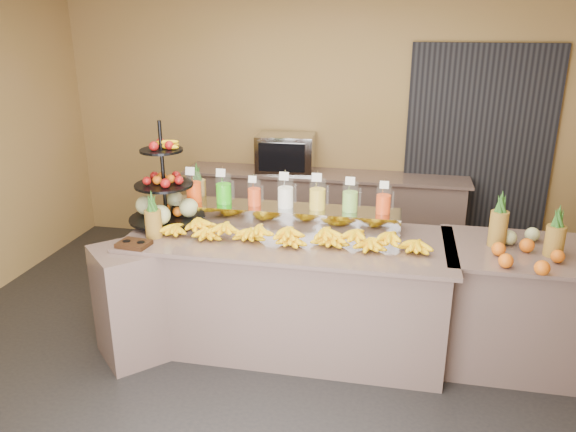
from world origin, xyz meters
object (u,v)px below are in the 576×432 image
(pitcher_tray, at_px, (286,216))
(condiment_caddy, at_px, (134,244))
(right_fruit_pile, at_px, (525,245))
(banana_heap, at_px, (291,231))
(oven_warmer, at_px, (286,153))
(fruit_stand, at_px, (169,198))

(pitcher_tray, distance_m, condiment_caddy, 1.22)
(condiment_caddy, distance_m, right_fruit_pile, 2.82)
(pitcher_tray, xyz_separation_m, banana_heap, (0.11, -0.36, 0.01))
(pitcher_tray, xyz_separation_m, right_fruit_pile, (1.79, -0.31, 0.01))
(banana_heap, distance_m, oven_warmer, 2.09)
(banana_heap, distance_m, condiment_caddy, 1.17)
(condiment_caddy, height_order, right_fruit_pile, right_fruit_pile)
(right_fruit_pile, bearing_deg, banana_heap, -178.21)
(banana_heap, relative_size, condiment_caddy, 9.27)
(pitcher_tray, relative_size, fruit_stand, 2.18)
(condiment_caddy, bearing_deg, pitcher_tray, 34.16)
(pitcher_tray, bearing_deg, condiment_caddy, -145.84)
(banana_heap, height_order, fruit_stand, fruit_stand)
(banana_heap, height_order, right_fruit_pile, right_fruit_pile)
(right_fruit_pile, distance_m, oven_warmer, 2.91)
(banana_heap, height_order, condiment_caddy, banana_heap)
(condiment_caddy, bearing_deg, right_fruit_pile, 7.63)
(banana_heap, relative_size, right_fruit_pile, 4.17)
(banana_heap, bearing_deg, pitcher_tray, 107.64)
(pitcher_tray, bearing_deg, banana_heap, -72.36)
(banana_heap, bearing_deg, fruit_stand, 169.62)
(pitcher_tray, height_order, condiment_caddy, pitcher_tray)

